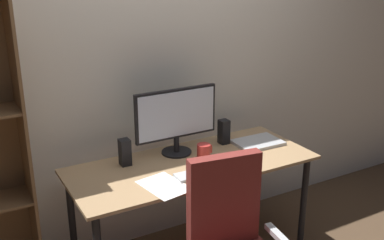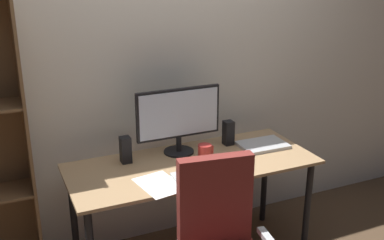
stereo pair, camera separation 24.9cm
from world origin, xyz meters
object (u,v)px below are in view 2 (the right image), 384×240
at_px(desk, 192,175).
at_px(mouse, 229,165).
at_px(keyboard, 196,174).
at_px(laptop, 263,145).
at_px(monitor, 179,117).
at_px(coffee_mug, 205,152).
at_px(speaker_right, 228,133).
at_px(speaker_left, 126,150).

xyz_separation_m(desk, mouse, (0.17, -0.16, 0.11)).
relative_size(desk, keyboard, 5.41).
bearing_deg(mouse, desk, 153.45).
relative_size(desk, laptop, 4.91).
relative_size(monitor, coffee_mug, 5.49).
distance_m(laptop, speaker_right, 0.25).
relative_size(monitor, laptop, 1.78).
relative_size(keyboard, speaker_right, 1.71).
bearing_deg(laptop, coffee_mug, -176.54).
bearing_deg(mouse, coffee_mug, 128.29).
xyz_separation_m(keyboard, speaker_right, (0.40, 0.35, 0.08)).
xyz_separation_m(coffee_mug, speaker_left, (-0.48, 0.15, 0.04)).
bearing_deg(mouse, speaker_right, 78.86).
height_order(monitor, speaker_right, monitor).
bearing_deg(desk, monitor, 95.36).
bearing_deg(monitor, desk, -84.64).
distance_m(monitor, speaker_left, 0.40).
bearing_deg(coffee_mug, keyboard, -127.46).
bearing_deg(keyboard, coffee_mug, 54.60).
bearing_deg(speaker_right, monitor, 178.77).
bearing_deg(laptop, speaker_right, 147.97).
relative_size(mouse, coffee_mug, 0.92).
relative_size(coffee_mug, laptop, 0.32).
relative_size(monitor, mouse, 5.93).
height_order(keyboard, mouse, mouse).
bearing_deg(coffee_mug, monitor, 126.45).
xyz_separation_m(speaker_left, speaker_right, (0.73, 0.00, 0.00)).
bearing_deg(desk, laptop, 4.58).
distance_m(coffee_mug, speaker_left, 0.50).
bearing_deg(laptop, desk, -174.33).
distance_m(desk, coffee_mug, 0.17).
distance_m(mouse, coffee_mug, 0.20).
xyz_separation_m(monitor, speaker_left, (-0.37, -0.01, -0.17)).
bearing_deg(speaker_right, coffee_mug, -149.25).
height_order(desk, coffee_mug, coffee_mug).
relative_size(keyboard, speaker_left, 1.71).
bearing_deg(keyboard, laptop, 22.06).
distance_m(mouse, speaker_right, 0.38).
distance_m(desk, laptop, 0.56).
xyz_separation_m(coffee_mug, speaker_right, (0.25, 0.15, 0.04)).
bearing_deg(desk, speaker_left, 155.55).
height_order(monitor, speaker_left, monitor).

